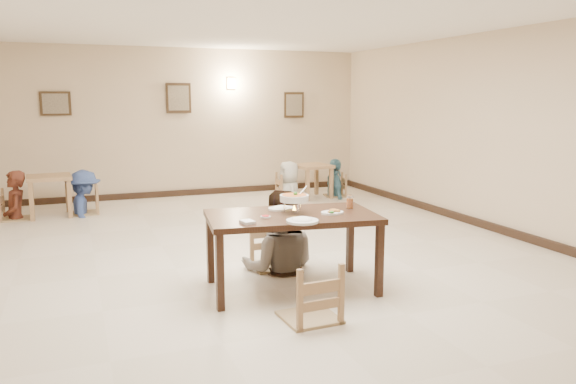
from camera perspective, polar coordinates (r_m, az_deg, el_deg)
name	(u,v)px	position (r m, az deg, el deg)	size (l,w,h in m)	color
floor	(247,261)	(7.08, -4.20, -6.99)	(10.00, 10.00, 0.00)	beige
ceiling	(244,12)	(6.86, -4.52, 17.80)	(10.00, 10.00, 0.00)	white
wall_back	(174,123)	(11.68, -11.51, 6.88)	(10.00, 10.00, 0.00)	beige
wall_right	(508,133)	(8.83, 21.48, 5.58)	(10.00, 10.00, 0.00)	beige
baseboard_back	(177,193)	(11.80, -11.25, -0.12)	(8.00, 0.06, 0.12)	black
baseboard_right	(500,230)	(9.01, 20.78, -3.58)	(0.06, 10.00, 0.12)	black
picture_a	(55,104)	(11.46, -22.55, 8.30)	(0.55, 0.04, 0.45)	#332314
picture_b	(179,98)	(11.64, -11.06, 9.35)	(0.50, 0.04, 0.60)	#332314
picture_c	(294,105)	(12.33, 0.61, 8.83)	(0.45, 0.04, 0.55)	#332314
wall_sconce	(231,83)	(11.89, -5.79, 10.93)	(0.16, 0.05, 0.22)	#FFD88C
main_table	(292,222)	(5.87, 0.38, -3.03)	(1.85, 1.19, 0.82)	#331C11
chair_far	(273,226)	(6.68, -1.54, -3.43)	(0.48, 0.48, 1.03)	tan
chair_near	(310,264)	(5.14, 2.22, -7.32)	(0.49, 0.49, 1.05)	tan
main_diner	(280,190)	(6.51, -0.86, 0.20)	(0.93, 0.72, 1.91)	gray
curry_warmer	(294,198)	(5.87, 0.64, -0.64)	(0.34, 0.30, 0.27)	silver
rice_plate_far	(281,208)	(6.08, -0.68, -1.66)	(0.29, 0.29, 0.07)	white
rice_plate_near	(302,221)	(5.47, 1.47, -2.93)	(0.32, 0.32, 0.07)	white
fried_plate	(332,212)	(5.88, 4.52, -2.04)	(0.24, 0.24, 0.05)	white
chili_dish	(266,217)	(5.68, -2.30, -2.52)	(0.10, 0.10, 0.02)	white
napkin_cutlery	(248,222)	(5.44, -4.13, -3.04)	(0.15, 0.23, 0.03)	white
drink_glass	(350,202)	(6.16, 6.30, -1.06)	(0.08, 0.08, 0.15)	white
bg_table_left	(49,183)	(10.37, -23.09, 0.81)	(0.75, 0.75, 0.71)	#A37E5A
bg_table_right	(312,171)	(11.35, 2.47, 2.13)	(0.76, 0.76, 0.68)	#A37E5A
bg_chair_ll	(14,191)	(10.36, -26.07, 0.07)	(0.45, 0.45, 0.96)	tan
bg_chair_lr	(83,186)	(10.38, -20.07, 0.53)	(0.46, 0.46, 0.97)	tan
bg_chair_rl	(289,175)	(11.15, 0.11, 1.76)	(0.47, 0.47, 0.99)	tan
bg_chair_rr	(335,175)	(11.56, 4.80, 1.74)	(0.42, 0.42, 0.89)	tan
bg_diner_a	(12,171)	(10.31, -26.21, 1.94)	(0.60, 0.39, 1.64)	#522519
bg_diner_b	(82,170)	(10.34, -20.16, 2.11)	(1.00, 0.57, 1.55)	#405995
bg_diner_c	(289,161)	(11.11, 0.12, 3.14)	(0.75, 0.49, 1.53)	silver
bg_diner_d	(335,159)	(11.51, 4.82, 3.39)	(0.91, 0.38, 1.55)	teal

